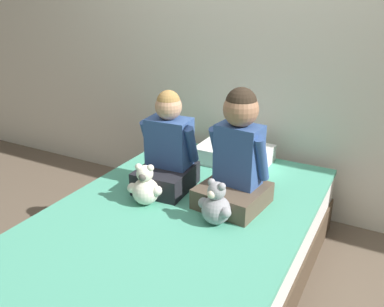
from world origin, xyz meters
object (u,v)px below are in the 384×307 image
at_px(child_on_left, 168,150).
at_px(bed, 177,248).
at_px(child_on_right, 237,156).
at_px(pillow_at_headboard, 235,154).
at_px(teddy_bear_held_by_left_child, 145,187).
at_px(teddy_bear_held_by_right_child, 216,206).

bearing_deg(child_on_left, bed, -54.61).
relative_size(child_on_left, child_on_right, 0.90).
height_order(child_on_left, pillow_at_headboard, child_on_left).
bearing_deg(bed, child_on_right, 48.10).
bearing_deg(teddy_bear_held_by_left_child, child_on_right, 15.37).
xyz_separation_m(bed, child_on_left, (-0.20, 0.25, 0.46)).
bearing_deg(child_on_left, teddy_bear_held_by_right_child, -33.11).
relative_size(teddy_bear_held_by_left_child, teddy_bear_held_by_right_child, 1.00).
relative_size(bed, child_on_right, 3.04).
height_order(teddy_bear_held_by_right_child, pillow_at_headboard, teddy_bear_held_by_right_child).
bearing_deg(bed, child_on_left, 128.96).
bearing_deg(pillow_at_headboard, teddy_bear_held_by_right_child, -73.88).
distance_m(bed, child_on_left, 0.56).
distance_m(child_on_left, teddy_bear_held_by_left_child, 0.28).
relative_size(teddy_bear_held_by_right_child, pillow_at_headboard, 0.49).
distance_m(bed, pillow_at_headboard, 0.84).
xyz_separation_m(child_on_left, teddy_bear_held_by_right_child, (0.43, -0.24, -0.13)).
height_order(bed, pillow_at_headboard, pillow_at_headboard).
height_order(bed, teddy_bear_held_by_right_child, teddy_bear_held_by_right_child).
bearing_deg(child_on_right, child_on_left, -173.08).
relative_size(child_on_right, teddy_bear_held_by_right_child, 2.73).
bearing_deg(child_on_left, teddy_bear_held_by_left_child, -93.02).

